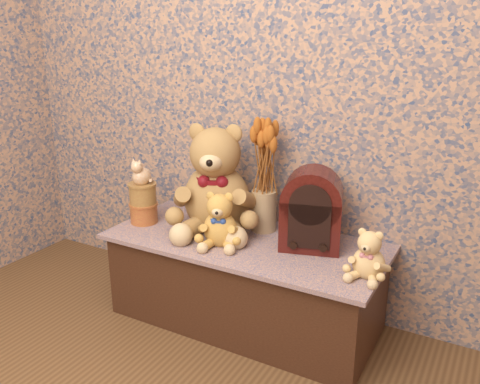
{
  "coord_description": "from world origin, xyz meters",
  "views": [
    {
      "loc": [
        0.99,
        -0.61,
        1.32
      ],
      "look_at": [
        0.0,
        1.18,
        0.65
      ],
      "focal_mm": 37.58,
      "sensor_mm": 36.0,
      "label": 1
    }
  ],
  "objects_px": {
    "teddy_medium": "(220,216)",
    "teddy_small": "(370,251)",
    "teddy_large": "(216,173)",
    "cathedral_radio": "(312,209)",
    "biscuit_tin_lower": "(144,213)",
    "cat_figurine": "(141,171)",
    "ceramic_vase": "(264,211)"
  },
  "relations": [
    {
      "from": "cat_figurine",
      "to": "teddy_small",
      "type": "bearing_deg",
      "value": -5.23
    },
    {
      "from": "teddy_medium",
      "to": "ceramic_vase",
      "type": "bearing_deg",
      "value": 47.26
    },
    {
      "from": "biscuit_tin_lower",
      "to": "cathedral_radio",
      "type": "bearing_deg",
      "value": 8.43
    },
    {
      "from": "teddy_small",
      "to": "ceramic_vase",
      "type": "bearing_deg",
      "value": 161.7
    },
    {
      "from": "teddy_large",
      "to": "cat_figurine",
      "type": "height_order",
      "value": "teddy_large"
    },
    {
      "from": "cathedral_radio",
      "to": "teddy_medium",
      "type": "bearing_deg",
      "value": -172.34
    },
    {
      "from": "teddy_medium",
      "to": "cathedral_radio",
      "type": "relative_size",
      "value": 0.73
    },
    {
      "from": "teddy_small",
      "to": "cathedral_radio",
      "type": "bearing_deg",
      "value": 156.7
    },
    {
      "from": "teddy_large",
      "to": "biscuit_tin_lower",
      "type": "relative_size",
      "value": 4.07
    },
    {
      "from": "cathedral_radio",
      "to": "ceramic_vase",
      "type": "xyz_separation_m",
      "value": [
        -0.26,
        0.07,
        -0.08
      ]
    },
    {
      "from": "teddy_small",
      "to": "cathedral_radio",
      "type": "xyz_separation_m",
      "value": [
        -0.3,
        0.15,
        0.07
      ]
    },
    {
      "from": "teddy_small",
      "to": "biscuit_tin_lower",
      "type": "bearing_deg",
      "value": -177.83
    },
    {
      "from": "teddy_large",
      "to": "cat_figurine",
      "type": "xyz_separation_m",
      "value": [
        -0.35,
        -0.12,
        -0.01
      ]
    },
    {
      "from": "teddy_large",
      "to": "teddy_medium",
      "type": "bearing_deg",
      "value": -75.45
    },
    {
      "from": "teddy_small",
      "to": "biscuit_tin_lower",
      "type": "distance_m",
      "value": 1.12
    },
    {
      "from": "teddy_medium",
      "to": "teddy_small",
      "type": "xyz_separation_m",
      "value": [
        0.65,
        0.01,
        -0.03
      ]
    },
    {
      "from": "ceramic_vase",
      "to": "teddy_medium",
      "type": "bearing_deg",
      "value": -112.35
    },
    {
      "from": "teddy_large",
      "to": "teddy_small",
      "type": "distance_m",
      "value": 0.8
    },
    {
      "from": "teddy_large",
      "to": "teddy_medium",
      "type": "relative_size",
      "value": 2.08
    },
    {
      "from": "ceramic_vase",
      "to": "biscuit_tin_lower",
      "type": "relative_size",
      "value": 1.46
    },
    {
      "from": "teddy_small",
      "to": "cat_figurine",
      "type": "bearing_deg",
      "value": -177.83
    },
    {
      "from": "teddy_large",
      "to": "biscuit_tin_lower",
      "type": "height_order",
      "value": "teddy_large"
    },
    {
      "from": "teddy_small",
      "to": "ceramic_vase",
      "type": "height_order",
      "value": "teddy_small"
    },
    {
      "from": "biscuit_tin_lower",
      "to": "cat_figurine",
      "type": "bearing_deg",
      "value": 0.0
    },
    {
      "from": "teddy_medium",
      "to": "teddy_large",
      "type": "bearing_deg",
      "value": 105.4
    },
    {
      "from": "cathedral_radio",
      "to": "biscuit_tin_lower",
      "type": "distance_m",
      "value": 0.84
    },
    {
      "from": "teddy_large",
      "to": "teddy_medium",
      "type": "height_order",
      "value": "teddy_large"
    },
    {
      "from": "teddy_large",
      "to": "teddy_small",
      "type": "bearing_deg",
      "value": -32.31
    },
    {
      "from": "teddy_medium",
      "to": "cat_figurine",
      "type": "relative_size",
      "value": 1.94
    },
    {
      "from": "teddy_large",
      "to": "cathedral_radio",
      "type": "relative_size",
      "value": 1.53
    },
    {
      "from": "teddy_medium",
      "to": "ceramic_vase",
      "type": "distance_m",
      "value": 0.26
    },
    {
      "from": "teddy_large",
      "to": "teddy_small",
      "type": "xyz_separation_m",
      "value": [
        0.77,
        -0.15,
        -0.17
      ]
    }
  ]
}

